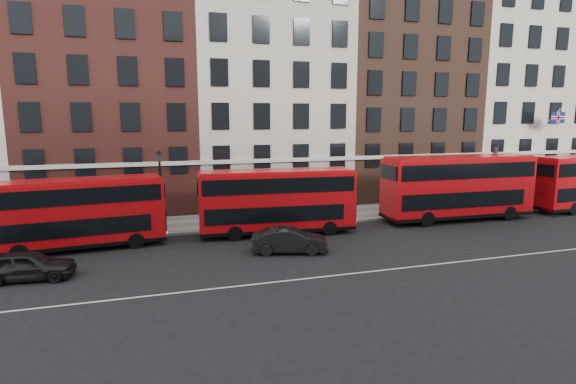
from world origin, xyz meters
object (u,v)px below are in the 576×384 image
object	(u,v)px
bus_a	(75,212)
bus_b	(277,200)
bus_c	(457,186)
car_front	(290,240)
car_rear	(28,265)

from	to	relation	value
bus_a	bus_b	bearing A→B (deg)	-5.59
bus_b	bus_c	size ratio (longest dim) A/B	0.89
bus_c	car_front	world-z (taller)	bus_c
bus_b	car_front	distance (m)	4.42
bus_c	car_rear	bearing A→B (deg)	-169.04
bus_c	car_rear	world-z (taller)	bus_c
bus_a	bus_b	distance (m)	12.03
bus_b	bus_a	bearing A→B (deg)	-175.33
bus_c	car_front	bearing A→B (deg)	-162.50
bus_c	car_front	size ratio (longest dim) A/B	2.67
bus_a	car_front	size ratio (longest dim) A/B	2.33
bus_a	bus_c	size ratio (longest dim) A/B	0.87
bus_a	bus_b	world-z (taller)	bus_b
car_rear	car_front	bearing A→B (deg)	-82.58
bus_b	bus_c	bearing A→B (deg)	4.64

